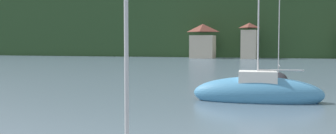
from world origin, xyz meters
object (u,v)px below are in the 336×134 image
object	(u,v)px
shore_building_westcentral	(249,41)
sailboat_mid_6	(257,93)
shore_building_west	(203,42)
sailboat_mid_2	(278,80)

from	to	relation	value
shore_building_westcentral	sailboat_mid_6	size ratio (longest dim) A/B	0.92
shore_building_west	shore_building_westcentral	bearing A→B (deg)	0.12
shore_building_westcentral	sailboat_mid_2	world-z (taller)	sailboat_mid_2
shore_building_westcentral	sailboat_mid_6	world-z (taller)	sailboat_mid_6
shore_building_west	sailboat_mid_6	distance (m)	73.75
shore_building_westcentral	sailboat_mid_2	size ratio (longest dim) A/B	0.88
sailboat_mid_2	sailboat_mid_6	world-z (taller)	sailboat_mid_2
sailboat_mid_2	sailboat_mid_6	distance (m)	11.98
sailboat_mid_6	shore_building_westcentral	bearing A→B (deg)	-89.11
shore_building_westcentral	sailboat_mid_6	distance (m)	71.92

